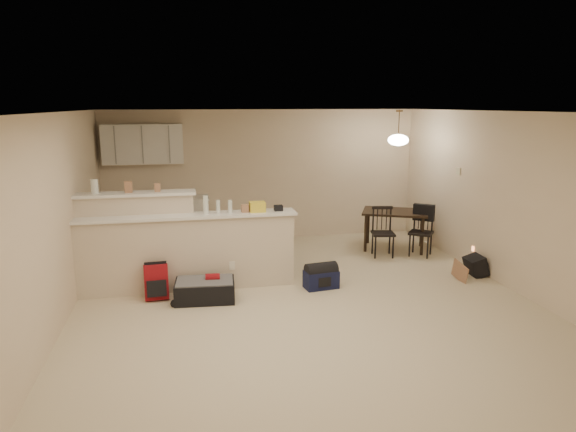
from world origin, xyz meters
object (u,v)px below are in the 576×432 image
object	(u,v)px
navy_duffel	(321,279)
black_daypack	(476,266)
pendant_lamp	(398,139)
dining_table	(395,216)
suitcase	(205,290)
dining_chair_far	(421,231)
dining_chair_near	(383,232)
red_backpack	(156,282)

from	to	relation	value
navy_duffel	black_daypack	xyz separation A→B (m)	(2.49, 0.06, 0.02)
pendant_lamp	black_daypack	size ratio (longest dim) A/B	1.84
dining_table	suitcase	size ratio (longest dim) A/B	1.71
dining_table	dining_chair_far	size ratio (longest dim) A/B	1.55
pendant_lamp	dining_table	bearing A→B (deg)	0.00
pendant_lamp	navy_duffel	bearing A→B (deg)	-137.05
dining_chair_far	dining_chair_near	bearing A→B (deg)	-151.71
red_backpack	navy_duffel	xyz separation A→B (m)	(2.30, -0.06, -0.11)
dining_table	black_daypack	bearing A→B (deg)	-43.84
dining_chair_far	navy_duffel	distance (m)	2.47
dining_table	dining_chair_far	xyz separation A→B (m)	(0.28, -0.50, -0.19)
suitcase	black_daypack	xyz separation A→B (m)	(4.15, 0.19, 0.02)
dining_chair_near	suitcase	size ratio (longest dim) A/B	1.09
pendant_lamp	black_daypack	xyz separation A→B (m)	(0.65, -1.66, -1.84)
navy_duffel	black_daypack	size ratio (longest dim) A/B	1.41
dining_table	red_backpack	xyz separation A→B (m)	(-4.14, -1.66, -0.39)
suitcase	red_backpack	size ratio (longest dim) A/B	1.67
navy_duffel	black_daypack	bearing A→B (deg)	-6.49
dining_table	navy_duffel	world-z (taller)	dining_table
red_backpack	navy_duffel	distance (m)	2.30
suitcase	navy_duffel	size ratio (longest dim) A/B	1.66
dining_table	dining_chair_near	distance (m)	0.58
black_daypack	navy_duffel	bearing A→B (deg)	94.83
dining_chair_far	pendant_lamp	bearing A→B (deg)	156.63
dining_chair_near	black_daypack	size ratio (longest dim) A/B	2.56
dining_chair_far	navy_duffel	size ratio (longest dim) A/B	1.83
dining_chair_near	navy_duffel	size ratio (longest dim) A/B	1.81
dining_chair_near	red_backpack	bearing A→B (deg)	-150.62
dining_table	navy_duffel	xyz separation A→B (m)	(-1.84, -1.72, -0.49)
pendant_lamp	black_daypack	bearing A→B (deg)	-68.58
dining_chair_far	black_daypack	bearing A→B (deg)	-34.93
navy_duffel	suitcase	bearing A→B (deg)	176.63
dining_chair_far	black_daypack	size ratio (longest dim) A/B	2.59
black_daypack	pendant_lamp	bearing A→B (deg)	24.87
dining_chair_near	red_backpack	distance (m)	3.98
dining_table	dining_chair_near	size ratio (longest dim) A/B	1.57
red_backpack	dining_table	bearing A→B (deg)	18.31
red_backpack	pendant_lamp	bearing A→B (deg)	18.31
pendant_lamp	red_backpack	distance (m)	4.80
red_backpack	black_daypack	xyz separation A→B (m)	(4.79, 0.00, -0.09)
dining_table	pendant_lamp	xyz separation A→B (m)	(-0.00, 0.00, 1.37)
navy_duffel	dining_chair_near	bearing A→B (deg)	34.08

